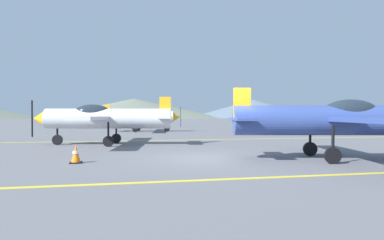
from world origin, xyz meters
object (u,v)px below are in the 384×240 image
(airplane_mid, at_px, (103,118))
(airplane_far, at_px, (142,116))
(airplane_near, at_px, (334,119))
(traffic_cone_front, at_px, (76,154))
(car_sedan, at_px, (258,123))

(airplane_mid, xyz_separation_m, airplane_far, (2.65, 13.32, 0.00))
(airplane_near, bearing_deg, traffic_cone_front, 174.04)
(airplane_near, relative_size, airplane_mid, 1.00)
(airplane_far, distance_m, traffic_cone_front, 20.12)
(airplane_far, height_order, traffic_cone_front, airplane_far)
(airplane_far, xyz_separation_m, traffic_cone_front, (-3.13, -19.84, -1.10))
(airplane_mid, relative_size, airplane_far, 1.00)
(airplane_near, relative_size, traffic_cone_front, 13.92)
(car_sedan, bearing_deg, traffic_cone_front, -127.97)
(traffic_cone_front, bearing_deg, airplane_far, 81.03)
(airplane_far, bearing_deg, traffic_cone_front, -98.97)
(airplane_mid, distance_m, car_sedan, 16.67)
(airplane_near, distance_m, traffic_cone_front, 8.69)
(airplane_near, height_order, car_sedan, airplane_near)
(airplane_mid, bearing_deg, airplane_near, -42.52)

